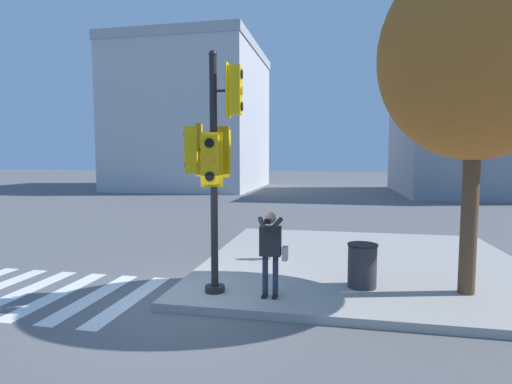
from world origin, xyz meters
name	(u,v)px	position (x,y,z in m)	size (l,w,h in m)	color
ground_plane	(188,304)	(0.00, 0.00, 0.00)	(160.00, 160.00, 0.00)	#5B5B5E
sidewalk_corner	(362,263)	(3.50, 3.50, 0.08)	(8.00, 8.00, 0.16)	#9E9B96
crosswalk_stripes	(41,293)	(-3.24, 0.00, 0.00)	(4.48, 2.94, 0.01)	silver
traffic_signal_pole	(215,152)	(0.47, 0.34, 2.94)	(1.15, 1.15, 4.70)	black
person_photographer	(271,247)	(1.59, 0.28, 1.14)	(0.58, 0.54, 1.63)	black
street_tree	(477,55)	(5.34, 1.23, 4.75)	(3.62, 3.62, 6.59)	brown
fire_hydrant	(269,246)	(1.08, 3.10, 0.52)	(0.20, 0.26, 0.73)	#99999E
trash_bin	(362,265)	(3.35, 1.21, 0.62)	(0.61, 0.61, 0.90)	#2D2D33
building_left	(194,119)	(-10.50, 29.36, 6.56)	(12.40, 13.85, 13.09)	#BCBCC1
building_right	(473,129)	(13.30, 27.15, 5.11)	(11.18, 13.44, 10.20)	gray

